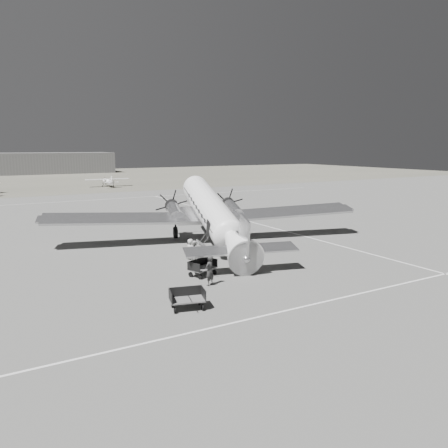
# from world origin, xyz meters

# --- Properties ---
(ground) EXTENTS (260.00, 260.00, 0.00)m
(ground) POSITION_xyz_m (0.00, 0.00, 0.00)
(ground) COLOR slate
(ground) RESTS_ON ground
(taxi_line_near) EXTENTS (60.00, 0.15, 0.01)m
(taxi_line_near) POSITION_xyz_m (0.00, -14.00, 0.01)
(taxi_line_near) COLOR silver
(taxi_line_near) RESTS_ON ground
(taxi_line_right) EXTENTS (0.15, 80.00, 0.01)m
(taxi_line_right) POSITION_xyz_m (12.00, 0.00, 0.01)
(taxi_line_right) COLOR silver
(taxi_line_right) RESTS_ON ground
(taxi_line_horizon) EXTENTS (90.00, 0.15, 0.01)m
(taxi_line_horizon) POSITION_xyz_m (0.00, 40.00, 0.01)
(taxi_line_horizon) COLOR silver
(taxi_line_horizon) RESTS_ON ground
(grass_infield) EXTENTS (260.00, 90.00, 0.01)m
(grass_infield) POSITION_xyz_m (0.00, 95.00, 0.00)
(grass_infield) COLOR #646154
(grass_infield) RESTS_ON ground
(hangar_main) EXTENTS (42.00, 14.00, 6.60)m
(hangar_main) POSITION_xyz_m (5.00, 120.00, 3.30)
(hangar_main) COLOR #5E5E5E
(hangar_main) RESTS_ON ground
(dc3_airliner) EXTENTS (33.05, 26.82, 5.49)m
(dc3_airliner) POSITION_xyz_m (2.47, 1.47, 2.75)
(dc3_airliner) COLOR silver
(dc3_airliner) RESTS_ON ground
(light_plane_right) EXTENTS (9.63, 7.97, 1.93)m
(light_plane_right) POSITION_xyz_m (9.88, 62.51, 0.96)
(light_plane_right) COLOR white
(light_plane_right) RESTS_ON ground
(baggage_cart_near) EXTENTS (2.24, 1.92, 1.07)m
(baggage_cart_near) POSITION_xyz_m (-2.41, -6.20, 0.53)
(baggage_cart_near) COLOR #5B5B5B
(baggage_cart_near) RESTS_ON ground
(baggage_cart_far) EXTENTS (2.20, 1.79, 1.09)m
(baggage_cart_far) POSITION_xyz_m (-5.87, -11.19, 0.54)
(baggage_cart_far) COLOR #5B5B5B
(baggage_cart_far) RESTS_ON ground
(ground_crew) EXTENTS (0.82, 0.71, 1.89)m
(ground_crew) POSITION_xyz_m (-2.96, -8.22, 0.94)
(ground_crew) COLOR #2C2C2C
(ground_crew) RESTS_ON ground
(ramp_agent) EXTENTS (0.73, 0.91, 1.81)m
(ramp_agent) POSITION_xyz_m (-1.69, -3.53, 0.91)
(ramp_agent) COLOR #B6B6B4
(ramp_agent) RESTS_ON ground
(passenger) EXTENTS (0.75, 0.91, 1.59)m
(passenger) POSITION_xyz_m (-1.25, -1.88, 0.80)
(passenger) COLOR #BBBBB8
(passenger) RESTS_ON ground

